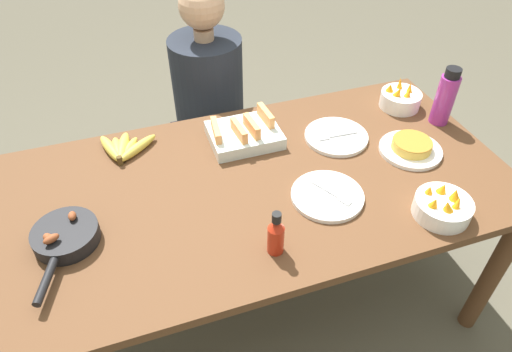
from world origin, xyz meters
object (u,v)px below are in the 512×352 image
(skillet, at_px, (65,237))
(hot_sauce_bottle, at_px, (276,235))
(empty_plate_near_front, at_px, (327,196))
(empty_plate_far_left, at_px, (336,137))
(fruit_bowl_citrus, at_px, (400,99))
(melon_tray, at_px, (244,134))
(fruit_bowl_mango, at_px, (443,206))
(water_bottle, at_px, (445,97))
(banana_bunch, at_px, (123,149))
(frittata_plate_center, at_px, (411,147))
(person_figure, at_px, (211,125))

(skillet, height_order, hot_sauce_bottle, hot_sauce_bottle)
(empty_plate_near_front, height_order, empty_plate_far_left, same)
(skillet, xyz_separation_m, fruit_bowl_citrus, (1.37, 0.33, 0.01))
(melon_tray, height_order, empty_plate_near_front, melon_tray)
(melon_tray, relative_size, fruit_bowl_mango, 1.46)
(empty_plate_near_front, distance_m, water_bottle, 0.68)
(empty_plate_near_front, xyz_separation_m, hot_sauce_bottle, (-0.25, -0.15, 0.06))
(banana_bunch, relative_size, hot_sauce_bottle, 1.45)
(frittata_plate_center, distance_m, hot_sauce_bottle, 0.71)
(fruit_bowl_mango, relative_size, water_bottle, 0.76)
(banana_bunch, distance_m, skillet, 0.45)
(skillet, relative_size, empty_plate_near_front, 1.38)
(empty_plate_near_front, bearing_deg, person_figure, 102.55)
(melon_tray, relative_size, skillet, 0.79)
(frittata_plate_center, xyz_separation_m, empty_plate_near_front, (-0.40, -0.12, -0.01))
(frittata_plate_center, height_order, hot_sauce_bottle, hot_sauce_bottle)
(person_figure, bearing_deg, skillet, -128.77)
(melon_tray, height_order, frittata_plate_center, melon_tray)
(fruit_bowl_citrus, bearing_deg, melon_tray, -178.61)
(melon_tray, relative_size, person_figure, 0.22)
(melon_tray, distance_m, person_figure, 0.56)
(empty_plate_far_left, bearing_deg, hot_sauce_bottle, -133.40)
(melon_tray, distance_m, fruit_bowl_mango, 0.75)
(melon_tray, bearing_deg, water_bottle, -9.44)
(melon_tray, xyz_separation_m, empty_plate_far_left, (0.34, -0.10, -0.02))
(frittata_plate_center, bearing_deg, empty_plate_near_front, -162.81)
(skillet, distance_m, water_bottle, 1.47)
(empty_plate_near_front, bearing_deg, fruit_bowl_citrus, 37.68)
(fruit_bowl_mango, distance_m, water_bottle, 0.55)
(empty_plate_far_left, xyz_separation_m, fruit_bowl_mango, (0.14, -0.48, 0.03))
(frittata_plate_center, height_order, fruit_bowl_mango, fruit_bowl_mango)
(empty_plate_far_left, bearing_deg, banana_bunch, 167.55)
(skillet, bearing_deg, fruit_bowl_citrus, 121.92)
(frittata_plate_center, bearing_deg, melon_tray, 154.91)
(hot_sauce_bottle, relative_size, person_figure, 0.13)
(skillet, relative_size, empty_plate_far_left, 1.37)
(empty_plate_near_front, height_order, fruit_bowl_mango, fruit_bowl_mango)
(empty_plate_near_front, height_order, person_figure, person_figure)
(empty_plate_far_left, bearing_deg, empty_plate_near_front, -121.20)
(melon_tray, height_order, water_bottle, water_bottle)
(fruit_bowl_mango, bearing_deg, frittata_plate_center, 73.92)
(banana_bunch, distance_m, empty_plate_far_left, 0.82)
(banana_bunch, relative_size, empty_plate_near_front, 0.93)
(banana_bunch, bearing_deg, frittata_plate_center, -18.43)
(empty_plate_near_front, xyz_separation_m, water_bottle, (0.62, 0.26, 0.11))
(fruit_bowl_citrus, bearing_deg, empty_plate_near_front, -142.32)
(skillet, bearing_deg, banana_bunch, 169.56)
(fruit_bowl_citrus, relative_size, person_figure, 0.14)
(water_bottle, bearing_deg, fruit_bowl_citrus, 122.19)
(fruit_bowl_mango, distance_m, hot_sauce_bottle, 0.56)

